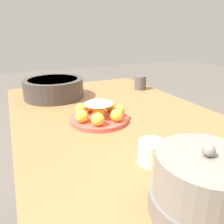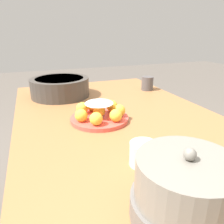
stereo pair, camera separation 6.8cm
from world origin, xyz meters
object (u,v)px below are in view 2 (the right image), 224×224
(serving_bowl, at_px, (60,87))
(warming_pot, at_px, (185,190))
(dining_table, at_px, (124,143))
(cup_far, at_px, (143,154))
(cup_near, at_px, (147,83))
(cake_plate, at_px, (100,113))

(serving_bowl, xyz_separation_m, warming_pot, (-0.95, -0.11, 0.01))
(dining_table, height_order, serving_bowl, serving_bowl)
(cup_far, bearing_deg, serving_bowl, 8.90)
(cup_near, distance_m, cup_far, 0.82)
(serving_bowl, distance_m, warming_pot, 0.96)
(serving_bowl, height_order, cup_near, serving_bowl)
(serving_bowl, xyz_separation_m, cup_near, (-0.05, -0.53, -0.01))
(cake_plate, bearing_deg, cup_near, -49.22)
(cup_near, distance_m, warming_pot, 0.99)
(cake_plate, relative_size, warming_pot, 1.14)
(warming_pot, bearing_deg, serving_bowl, 6.42)
(cup_far, bearing_deg, cake_plate, 3.07)
(cup_far, xyz_separation_m, warming_pot, (-0.19, 0.01, 0.03))
(cake_plate, distance_m, cup_near, 0.56)
(serving_bowl, bearing_deg, warming_pot, -173.58)
(cup_near, height_order, warming_pot, warming_pot)
(dining_table, xyz_separation_m, cake_plate, (0.05, 0.09, 0.13))
(cup_near, relative_size, cup_far, 1.09)
(serving_bowl, relative_size, cup_near, 3.85)
(serving_bowl, distance_m, cup_near, 0.53)
(cup_near, bearing_deg, dining_table, 141.39)
(cake_plate, bearing_deg, dining_table, -118.99)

